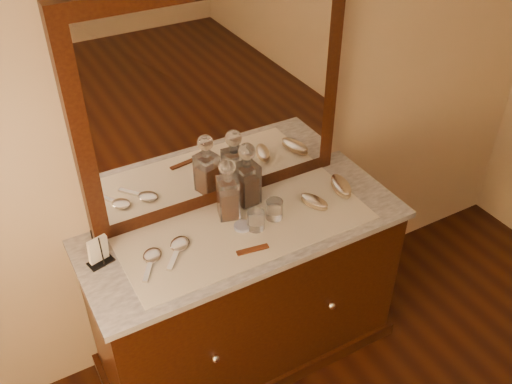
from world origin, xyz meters
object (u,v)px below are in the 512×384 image
brush_near (314,202)px  decanter_right (247,180)px  dresser_cabinet (246,295)px  brush_far (341,186)px  hand_mirror_inner (179,247)px  decanter_left (228,194)px  hand_mirror_outer (152,258)px  mirror_frame (215,100)px  napkin_rack (98,251)px  comb (253,250)px  pin_dish (243,226)px

brush_near → decanter_right: bearing=145.7°
dresser_cabinet → decanter_right: 0.59m
brush_far → hand_mirror_inner: (-0.83, 0.00, -0.02)m
decanter_right → hand_mirror_inner: 0.44m
decanter_left → hand_mirror_inner: (-0.28, -0.09, -0.11)m
brush_far → hand_mirror_outer: brush_far is taller
mirror_frame → napkin_rack: mirror_frame is taller
hand_mirror_outer → brush_near: bearing=-1.9°
mirror_frame → comb: size_ratio=8.70×
decanter_right → brush_far: decanter_right is taller
decanter_left → brush_far: size_ratio=1.62×
napkin_rack → hand_mirror_outer: 0.21m
hand_mirror_inner → brush_far: bearing=-0.1°
hand_mirror_outer → decanter_left: bearing=14.2°
decanter_right → hand_mirror_outer: size_ratio=1.63×
comb → napkin_rack: (-0.57, 0.24, 0.05)m
decanter_right → brush_near: (0.25, -0.17, -0.10)m
brush_near → brush_far: (0.17, 0.03, 0.00)m
pin_dish → decanter_right: size_ratio=0.25×
napkin_rack → brush_far: 1.14m
hand_mirror_inner → hand_mirror_outer: bearing=-175.7°
comb → decanter_right: size_ratio=0.44×
brush_far → pin_dish: bearing=-178.7°
pin_dish → decanter_left: decanter_left is taller
decanter_right → mirror_frame: bearing=131.2°
decanter_left → hand_mirror_inner: size_ratio=1.56×
brush_far → mirror_frame: bearing=154.9°
hand_mirror_inner → comb: bearing=-31.8°
dresser_cabinet → brush_near: brush_near is taller
mirror_frame → pin_dish: bearing=-93.5°
mirror_frame → brush_far: size_ratio=6.51×
hand_mirror_outer → hand_mirror_inner: 0.12m
brush_far → hand_mirror_inner: size_ratio=0.96×
decanter_right → brush_far: bearing=-18.1°
decanter_left → decanter_right: (0.12, 0.04, 0.01)m
brush_near → comb: bearing=-162.0°
mirror_frame → brush_near: (0.34, -0.28, -0.48)m
decanter_left → decanter_right: 0.13m
decanter_right → decanter_left: bearing=-159.2°
decanter_left → mirror_frame: bearing=79.4°
mirror_frame → brush_far: mirror_frame is taller
comb → hand_mirror_inner: 0.31m
brush_near → brush_far: 0.18m
pin_dish → hand_mirror_outer: bearing=179.5°
brush_near → brush_far: bearing=10.8°
pin_dish → comb: size_ratio=0.56×
dresser_cabinet → hand_mirror_outer: (-0.43, -0.01, 0.45)m
mirror_frame → pin_dish: mirror_frame is taller
napkin_rack → brush_far: bearing=-4.1°
pin_dish → hand_mirror_outer: size_ratio=0.40×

